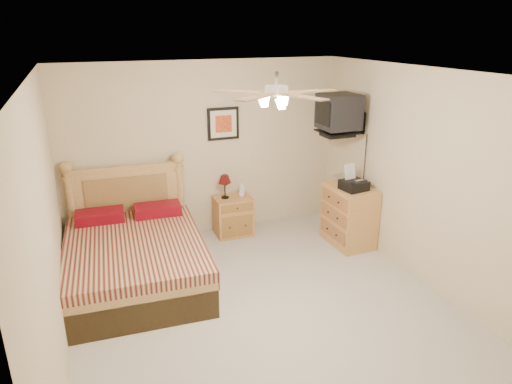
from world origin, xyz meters
TOP-DOWN VIEW (x-y plane):
  - floor at (0.00, 0.00)m, footprint 4.50×4.50m
  - ceiling at (0.00, 0.00)m, footprint 4.00×4.50m
  - wall_back at (0.00, 2.25)m, footprint 4.00×0.04m
  - wall_front at (0.00, -2.25)m, footprint 4.00×0.04m
  - wall_left at (-2.00, 0.00)m, footprint 0.04×4.50m
  - wall_right at (2.00, 0.00)m, footprint 0.04×4.50m
  - bed at (-1.21, 1.12)m, footprint 1.67×2.12m
  - nightstand at (0.32, 2.00)m, footprint 0.54×0.41m
  - table_lamp at (0.21, 2.03)m, footprint 0.20×0.20m
  - lotion_bottle at (0.46, 2.02)m, footprint 0.10×0.10m
  - framed_picture at (0.27, 2.23)m, footprint 0.46×0.04m
  - dresser at (1.73, 1.11)m, footprint 0.51×0.73m
  - fax_machine at (1.69, 1.00)m, footprint 0.36×0.37m
  - magazine_lower at (1.69, 1.38)m, footprint 0.28×0.33m
  - magazine_upper at (1.70, 1.39)m, footprint 0.28×0.34m
  - wall_tv at (1.75, 1.34)m, footprint 0.56×0.46m
  - ceiling_fan at (0.00, -0.20)m, footprint 1.14×1.14m

SIDE VIEW (x-z plane):
  - floor at x=0.00m, z-range 0.00..0.00m
  - nightstand at x=0.32m, z-range 0.00..0.58m
  - dresser at x=1.73m, z-range 0.00..0.85m
  - bed at x=-1.21m, z-range 0.00..1.31m
  - lotion_bottle at x=0.46m, z-range 0.58..0.82m
  - table_lamp at x=0.21m, z-range 0.58..0.92m
  - magazine_lower at x=1.69m, z-range 0.85..0.88m
  - magazine_upper at x=1.70m, z-range 0.88..0.90m
  - fax_machine at x=1.69m, z-range 0.85..1.18m
  - wall_back at x=0.00m, z-range 0.00..2.50m
  - wall_front at x=0.00m, z-range 0.00..2.50m
  - wall_left at x=-2.00m, z-range 0.00..2.50m
  - wall_right at x=2.00m, z-range 0.00..2.50m
  - framed_picture at x=0.27m, z-range 1.39..1.85m
  - wall_tv at x=1.75m, z-range 1.52..2.10m
  - ceiling_fan at x=0.00m, z-range 2.22..2.50m
  - ceiling at x=0.00m, z-range 2.48..2.52m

